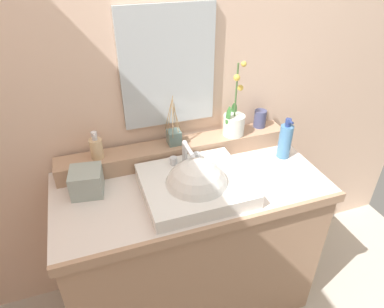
% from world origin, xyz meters
% --- Properties ---
extents(floor, '(3.10, 3.74, 0.10)m').
position_xyz_m(floor, '(0.00, 0.00, -0.05)').
color(floor, beige).
rests_on(floor, ground).
extents(wall_back, '(3.10, 0.20, 2.51)m').
position_xyz_m(wall_back, '(0.00, 0.39, 1.25)').
color(wall_back, beige).
rests_on(wall_back, ground).
extents(vanity_cabinet, '(1.20, 0.58, 0.83)m').
position_xyz_m(vanity_cabinet, '(0.00, -0.00, 0.41)').
color(vanity_cabinet, tan).
rests_on(vanity_cabinet, ground).
extents(back_ledge, '(1.12, 0.12, 0.09)m').
position_xyz_m(back_ledge, '(0.00, 0.21, 0.87)').
color(back_ledge, tan).
rests_on(back_ledge, vanity_cabinet).
extents(sink_basin, '(0.44, 0.39, 0.29)m').
position_xyz_m(sink_basin, '(0.00, -0.07, 0.85)').
color(sink_basin, white).
rests_on(sink_basin, vanity_cabinet).
extents(potted_plant, '(0.11, 0.11, 0.38)m').
position_xyz_m(potted_plant, '(0.29, 0.20, 0.98)').
color(potted_plant, silver).
rests_on(potted_plant, back_ledge).
extents(soap_dispenser, '(0.06, 0.06, 0.13)m').
position_xyz_m(soap_dispenser, '(-0.37, 0.21, 0.96)').
color(soap_dispenser, '#DCB889').
rests_on(soap_dispenser, back_ledge).
extents(tumbler_cup, '(0.06, 0.06, 0.09)m').
position_xyz_m(tumbler_cup, '(0.46, 0.23, 0.95)').
color(tumbler_cup, '#44496E').
rests_on(tumbler_cup, back_ledge).
extents(reed_diffuser, '(0.07, 0.09, 0.25)m').
position_xyz_m(reed_diffuser, '(-0.01, 0.21, 0.95)').
color(reed_diffuser, slate).
rests_on(reed_diffuser, back_ledge).
extents(lotion_bottle, '(0.06, 0.07, 0.21)m').
position_xyz_m(lotion_bottle, '(0.50, 0.05, 0.91)').
color(lotion_bottle, teal).
rests_on(lotion_bottle, vanity_cabinet).
extents(tissue_box, '(0.15, 0.15, 0.11)m').
position_xyz_m(tissue_box, '(-0.43, 0.08, 0.88)').
color(tissue_box, '#98A49C').
rests_on(tissue_box, vanity_cabinet).
extents(mirror, '(0.43, 0.02, 0.53)m').
position_xyz_m(mirror, '(-0.01, 0.28, 1.25)').
color(mirror, silver).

